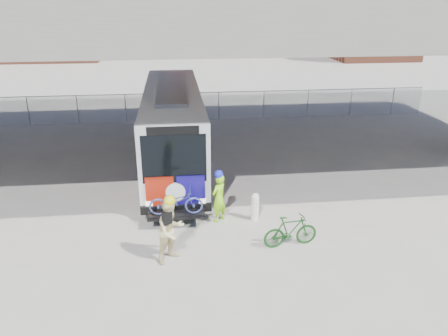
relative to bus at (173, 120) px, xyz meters
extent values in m
plane|color=#9E9991|center=(2.00, -4.32, -2.11)|extent=(160.00, 160.00, 0.00)
cube|color=silver|center=(0.00, -0.01, -0.16)|extent=(2.55, 12.00, 3.20)
cube|color=black|center=(0.00, 0.49, 0.48)|extent=(2.61, 11.00, 1.28)
cube|color=black|center=(0.00, -5.96, 0.23)|extent=(2.24, 0.12, 1.76)
cube|color=black|center=(0.00, -5.96, 1.25)|extent=(1.78, 0.12, 0.30)
cube|color=black|center=(0.00, -6.06, -1.66)|extent=(2.55, 0.20, 0.30)
cube|color=#981C0B|center=(-0.55, -6.03, -1.01)|extent=(1.00, 0.08, 1.20)
cube|color=#130B68|center=(0.55, -6.03, -1.01)|extent=(1.00, 0.08, 1.20)
cylinder|color=silver|center=(0.00, -6.05, -1.01)|extent=(0.70, 0.06, 0.70)
cube|color=gray|center=(0.00, -0.01, 1.51)|extent=(1.28, 7.20, 0.14)
cube|color=black|center=(0.00, -6.56, -1.66)|extent=(2.00, 0.70, 0.06)
cylinder|color=black|center=(-1.16, -4.41, -1.61)|extent=(0.30, 1.00, 1.00)
cylinder|color=black|center=(1.15, -4.41, -1.61)|extent=(0.30, 1.00, 1.00)
cylinder|color=black|center=(-1.16, 4.19, -1.61)|extent=(0.30, 1.00, 1.00)
cylinder|color=black|center=(1.15, 4.19, -1.61)|extent=(0.30, 1.00, 1.00)
cube|color=#981C0B|center=(-1.31, -3.81, -0.81)|extent=(0.06, 2.60, 1.70)
cube|color=#130B68|center=(-1.31, -2.21, -0.81)|extent=(0.06, 1.40, 1.70)
cube|color=#981C0B|center=(1.30, -3.81, -0.81)|extent=(0.06, 2.60, 1.70)
cube|color=#130B68|center=(1.30, -2.21, -0.81)|extent=(0.06, 1.40, 1.70)
imported|color=#404E8E|center=(0.00, -6.56, -1.14)|extent=(1.88, 0.70, 0.98)
cube|color=#605E59|center=(2.00, -0.32, 4.64)|extent=(40.00, 16.00, 1.50)
cylinder|color=gray|center=(-10.00, 7.68, -1.21)|extent=(0.06, 0.06, 1.80)
cylinder|color=gray|center=(-6.00, 7.68, -1.21)|extent=(0.06, 0.06, 1.80)
cylinder|color=gray|center=(-2.00, 7.68, -1.21)|extent=(0.06, 0.06, 1.80)
cylinder|color=gray|center=(2.00, 7.68, -1.21)|extent=(0.06, 0.06, 1.80)
cylinder|color=gray|center=(6.00, 7.68, -1.21)|extent=(0.06, 0.06, 1.80)
cylinder|color=gray|center=(10.00, 7.68, -1.21)|extent=(0.06, 0.06, 1.80)
cylinder|color=gray|center=(14.00, 7.68, -1.21)|extent=(0.06, 0.06, 1.80)
plane|color=gray|center=(2.00, 7.68, -1.21)|extent=(30.00, 0.00, 30.00)
cube|color=gray|center=(2.00, 7.68, -0.29)|extent=(30.00, 0.05, 0.04)
cube|color=brown|center=(-16.00, 40.68, 2.89)|extent=(14.00, 10.00, 10.00)
cube|color=brown|center=(8.00, 47.68, 3.89)|extent=(18.00, 12.00, 12.00)
cube|color=brown|center=(26.00, 35.68, 1.89)|extent=(10.00, 8.00, 8.00)
cylinder|color=silver|center=(2.82, -6.40, -1.65)|extent=(0.28, 0.28, 0.92)
sphere|color=silver|center=(2.82, -6.40, -1.19)|extent=(0.28, 0.28, 0.28)
imported|color=#8AE217|center=(1.52, -6.31, -1.21)|extent=(0.77, 0.76, 1.79)
sphere|color=#1824D1|center=(1.52, -6.31, -0.30)|extent=(0.31, 0.31, 0.31)
imported|color=beige|center=(-0.17, -8.64, -1.12)|extent=(1.22, 1.19, 1.98)
sphere|color=yellow|center=(-0.17, -8.64, -0.11)|extent=(0.34, 0.34, 0.34)
cube|color=black|center=(-0.27, -8.79, -0.58)|extent=(0.32, 0.30, 0.40)
imported|color=#164617|center=(3.63, -8.29, -1.56)|extent=(1.86, 0.72, 1.09)
camera|label=1|loc=(0.07, -20.27, 5.44)|focal=35.00mm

